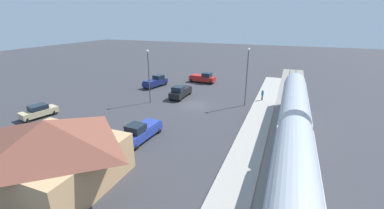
{
  "coord_description": "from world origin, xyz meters",
  "views": [
    {
      "loc": [
        -12.91,
        33.93,
        12.71
      ],
      "look_at": [
        -0.52,
        2.67,
        1.0
      ],
      "focal_mm": 23.07,
      "sensor_mm": 36.0,
      "label": 1
    }
  ],
  "objects": [
    {
      "name": "ground_plane",
      "position": [
        0.0,
        0.0,
        0.0
      ],
      "size": [
        200.0,
        200.0,
        0.0
      ],
      "primitive_type": "plane",
      "color": "#38383D"
    },
    {
      "name": "railway_track",
      "position": [
        -14.0,
        0.0,
        0.09
      ],
      "size": [
        4.8,
        70.0,
        0.3
      ],
      "color": "gray",
      "rests_on": "ground"
    },
    {
      "name": "platform",
      "position": [
        -10.0,
        0.0,
        0.15
      ],
      "size": [
        3.2,
        46.0,
        0.3
      ],
      "color": "#A8A399",
      "rests_on": "ground"
    },
    {
      "name": "passenger_train",
      "position": [
        -14.0,
        21.63,
        2.86
      ],
      "size": [
        2.93,
        52.97,
        4.98
      ],
      "color": "#ADB2BC",
      "rests_on": "railway_track"
    },
    {
      "name": "station_building",
      "position": [
        4.0,
        22.0,
        2.81
      ],
      "size": [
        10.69,
        9.2,
        5.41
      ],
      "color": "tan",
      "rests_on": "ground"
    },
    {
      "name": "pedestrian_on_platform",
      "position": [
        -9.47,
        -5.4,
        1.28
      ],
      "size": [
        0.36,
        0.36,
        1.71
      ],
      "color": "#333338",
      "rests_on": "platform"
    },
    {
      "name": "pickup_navy",
      "position": [
        11.2,
        -7.41,
        1.03
      ],
      "size": [
        3.06,
        5.69,
        2.14
      ],
      "color": "navy",
      "rests_on": "ground"
    },
    {
      "name": "pickup_black",
      "position": [
        3.73,
        -2.72,
        1.03
      ],
      "size": [
        2.01,
        5.42,
        2.14
      ],
      "color": "black",
      "rests_on": "ground"
    },
    {
      "name": "pickup_blue",
      "position": [
        1.38,
        13.06,
        1.03
      ],
      "size": [
        2.3,
        5.51,
        2.14
      ],
      "color": "#283D9E",
      "rests_on": "ground"
    },
    {
      "name": "sedan_tan",
      "position": [
        17.96,
        12.55,
        0.88
      ],
      "size": [
        2.85,
        4.81,
        1.74
      ],
      "color": "#C6B284",
      "rests_on": "ground"
    },
    {
      "name": "pickup_red",
      "position": [
        3.64,
        -13.99,
        1.03
      ],
      "size": [
        5.52,
        2.77,
        2.14
      ],
      "color": "red",
      "rests_on": "ground"
    },
    {
      "name": "light_pole_near_platform",
      "position": [
        -7.2,
        -2.69,
        5.41
      ],
      "size": [
        0.44,
        0.44,
        8.74
      ],
      "color": "#515156",
      "rests_on": "ground"
    },
    {
      "name": "light_pole_lot_center",
      "position": [
        7.13,
        1.53,
        5.2
      ],
      "size": [
        0.44,
        0.44,
        8.34
      ],
      "color": "#515156",
      "rests_on": "ground"
    }
  ]
}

